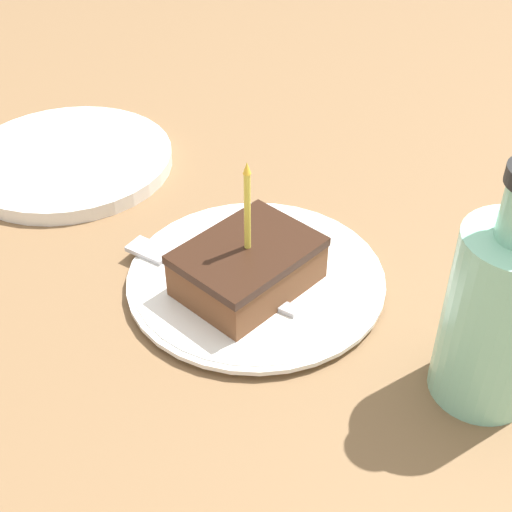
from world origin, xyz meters
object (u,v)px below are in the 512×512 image
at_px(plate, 256,279).
at_px(bottle, 499,311).
at_px(fork, 198,271).
at_px(side_plate, 69,160).
at_px(cake_slice, 248,266).

bearing_deg(plate, bottle, -171.74).
bearing_deg(bottle, fork, 14.58).
bearing_deg(plate, side_plate, -0.47).
relative_size(cake_slice, bottle, 0.64).
distance_m(plate, bottle, 0.24).
xyz_separation_m(bottle, side_plate, (0.54, 0.03, -0.08)).
bearing_deg(fork, side_plate, -8.22).
distance_m(plate, cake_slice, 0.03).
bearing_deg(cake_slice, plate, -72.61).
height_order(cake_slice, fork, cake_slice).
xyz_separation_m(fork, side_plate, (0.27, -0.04, -0.01)).
bearing_deg(cake_slice, side_plate, -3.39).
relative_size(fork, side_plate, 0.77).
height_order(fork, bottle, bottle).
height_order(plate, fork, fork).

